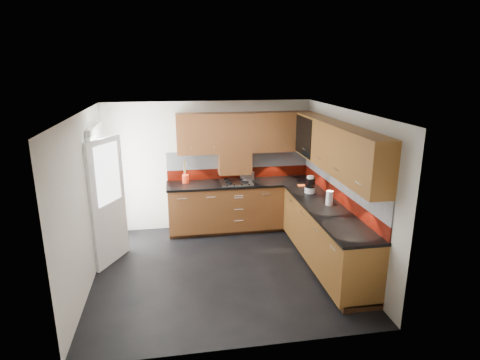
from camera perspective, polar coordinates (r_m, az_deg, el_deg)
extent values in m
cube|color=black|center=(6.32, -2.51, -12.66)|extent=(4.00, 3.80, 0.02)
cube|color=white|center=(5.57, -2.82, 10.12)|extent=(4.00, 3.80, 0.10)
cube|color=beige|center=(7.59, -4.36, 2.12)|extent=(4.00, 0.08, 2.64)
cube|color=beige|center=(4.14, 0.52, -10.09)|extent=(4.00, 0.08, 2.64)
cube|color=beige|center=(5.94, -21.60, -3.01)|extent=(0.08, 3.80, 2.64)
cube|color=beige|center=(6.35, 15.00, -1.20)|extent=(0.08, 3.80, 2.64)
cube|color=#592C13|center=(7.55, 0.17, -3.67)|extent=(2.70, 0.60, 0.95)
cube|color=brown|center=(6.39, 12.09, -7.85)|extent=(0.60, 2.60, 0.95)
cube|color=#3D2111|center=(7.73, 0.13, -6.56)|extent=(2.70, 0.54, 0.10)
cube|color=#3D2111|center=(6.58, 12.12, -11.22)|extent=(0.54, 2.60, 0.10)
cube|color=black|center=(7.40, 0.11, -0.46)|extent=(2.72, 0.62, 0.04)
cube|color=black|center=(6.20, 12.31, -4.17)|extent=(0.62, 2.60, 0.04)
cube|color=maroon|center=(7.65, -0.19, 1.03)|extent=(2.70, 0.02, 0.20)
cube|color=silver|center=(7.58, -0.19, 3.00)|extent=(2.70, 0.02, 0.34)
cube|color=maroon|center=(6.55, 13.77, -2.05)|extent=(0.02, 3.20, 0.20)
cube|color=silver|center=(6.47, 13.93, 0.22)|extent=(0.02, 3.20, 0.34)
cube|color=#592C13|center=(7.35, 0.78, 6.79)|extent=(2.50, 0.33, 0.72)
cube|color=brown|center=(6.15, 13.55, 4.50)|extent=(0.33, 2.87, 0.72)
cube|color=silver|center=(7.19, -0.16, 4.89)|extent=(1.80, 0.01, 0.16)
cube|color=silver|center=(6.09, 12.01, 2.47)|extent=(0.01, 2.00, 0.16)
cube|color=#592C13|center=(7.43, -0.76, 2.49)|extent=(0.60, 0.33, 0.40)
cube|color=black|center=(7.04, 8.98, 6.18)|extent=(0.01, 0.80, 0.66)
cube|color=#FFD18C|center=(7.14, 11.34, 6.20)|extent=(0.01, 0.76, 0.64)
cube|color=black|center=(7.09, 10.33, 6.35)|extent=(0.29, 0.76, 0.01)
cylinder|color=black|center=(6.84, 11.07, 6.82)|extent=(0.07, 0.07, 0.16)
cylinder|color=black|center=(6.98, 10.64, 7.02)|extent=(0.07, 0.07, 0.16)
cylinder|color=white|center=(7.12, 10.23, 7.21)|extent=(0.07, 0.07, 0.16)
cylinder|color=black|center=(7.26, 9.83, 7.40)|extent=(0.07, 0.07, 0.16)
cube|color=white|center=(6.82, -19.32, -1.98)|extent=(0.06, 0.95, 2.04)
cube|color=white|center=(6.46, -18.22, -3.03)|extent=(0.42, 0.73, 1.98)
cube|color=white|center=(6.33, -18.30, 0.83)|extent=(0.28, 0.50, 0.90)
cube|color=silver|center=(7.37, -0.56, -0.29)|extent=(0.58, 0.50, 0.02)
torus|color=black|center=(7.23, -1.58, -0.42)|extent=(0.13, 0.13, 0.02)
torus|color=black|center=(7.27, 0.74, -0.31)|extent=(0.13, 0.13, 0.02)
torus|color=black|center=(7.45, -1.84, 0.10)|extent=(0.13, 0.13, 0.02)
torus|color=black|center=(7.50, 0.42, 0.20)|extent=(0.13, 0.13, 0.02)
cube|color=black|center=(7.14, -0.26, -0.75)|extent=(0.44, 0.04, 0.02)
cylinder|color=red|center=(7.41, -7.74, 0.19)|extent=(0.12, 0.12, 0.15)
cylinder|color=olive|center=(7.38, -7.87, 1.63)|extent=(0.06, 0.03, 0.31)
cylinder|color=olive|center=(7.38, -7.80, 1.56)|extent=(0.06, 0.01, 0.28)
cylinder|color=olive|center=(7.37, -7.92, 1.70)|extent=(0.05, 0.05, 0.33)
cylinder|color=olive|center=(7.38, -7.73, 1.49)|extent=(0.05, 0.03, 0.27)
cylinder|color=olive|center=(7.36, -7.95, 1.56)|extent=(0.02, 0.06, 0.30)
cube|color=silver|center=(7.51, 1.01, 0.59)|extent=(0.27, 0.21, 0.16)
cube|color=black|center=(7.49, 1.01, 1.22)|extent=(0.17, 0.08, 0.01)
cube|color=black|center=(7.52, 0.96, 1.29)|extent=(0.17, 0.08, 0.01)
cylinder|color=white|center=(6.88, 9.90, -1.40)|extent=(0.18, 0.18, 0.10)
cylinder|color=black|center=(6.84, 9.95, -0.38)|extent=(0.17, 0.17, 0.16)
cylinder|color=white|center=(6.81, 9.99, 0.41)|extent=(0.12, 0.12, 0.04)
cylinder|color=white|center=(6.32, 12.59, -2.52)|extent=(0.14, 0.14, 0.23)
cube|color=#EA581A|center=(7.25, 8.73, -0.77)|extent=(0.13, 0.11, 0.01)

